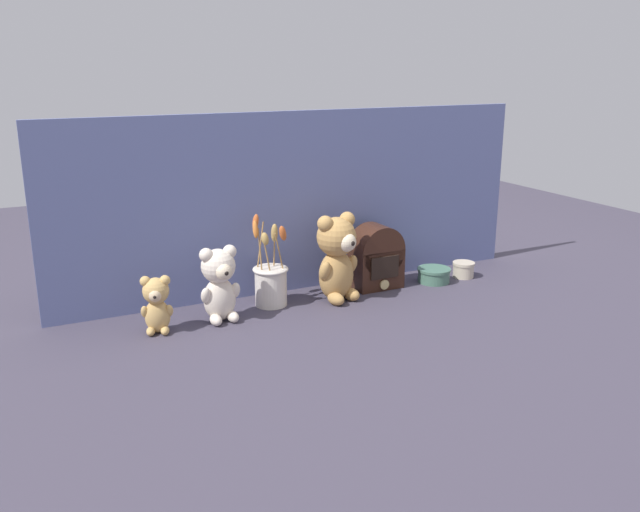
{
  "coord_description": "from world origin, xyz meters",
  "views": [
    {
      "loc": [
        -0.88,
        -1.8,
        0.73
      ],
      "look_at": [
        0.0,
        0.02,
        0.15
      ],
      "focal_mm": 38.0,
      "sensor_mm": 36.0,
      "label": 1
    }
  ],
  "objects": [
    {
      "name": "ground_plane",
      "position": [
        0.0,
        0.0,
        0.0
      ],
      "size": [
        4.0,
        4.0,
        0.0
      ],
      "primitive_type": "plane",
      "color": "#3D3847"
    },
    {
      "name": "backdrop_wall",
      "position": [
        0.0,
        0.17,
        0.29
      ],
      "size": [
        1.63,
        0.02,
        0.58
      ],
      "color": "slate",
      "rests_on": "ground"
    },
    {
      "name": "teddy_bear_large",
      "position": [
        0.05,
        0.01,
        0.15
      ],
      "size": [
        0.16,
        0.14,
        0.28
      ],
      "color": "tan",
      "rests_on": "ground"
    },
    {
      "name": "teddy_bear_medium",
      "position": [
        -0.33,
        -0.01,
        0.12
      ],
      "size": [
        0.12,
        0.11,
        0.22
      ],
      "color": "beige",
      "rests_on": "ground"
    },
    {
      "name": "teddy_bear_small",
      "position": [
        -0.52,
        -0.02,
        0.09
      ],
      "size": [
        0.09,
        0.09,
        0.17
      ],
      "color": "tan",
      "rests_on": "ground"
    },
    {
      "name": "flower_vase",
      "position": [
        -0.15,
        0.05,
        0.08
      ],
      "size": [
        0.11,
        0.12,
        0.28
      ],
      "color": "silver",
      "rests_on": "ground"
    },
    {
      "name": "vintage_radio",
      "position": [
        0.23,
        0.07,
        0.1
      ],
      "size": [
        0.17,
        0.11,
        0.21
      ],
      "color": "#381E14",
      "rests_on": "ground"
    },
    {
      "name": "decorative_tin_tall",
      "position": [
        0.44,
        0.02,
        0.02
      ],
      "size": [
        0.11,
        0.11,
        0.05
      ],
      "color": "#47705B",
      "rests_on": "ground"
    },
    {
      "name": "decorative_tin_short",
      "position": [
        0.56,
        0.02,
        0.03
      ],
      "size": [
        0.08,
        0.08,
        0.05
      ],
      "color": "beige",
      "rests_on": "ground"
    }
  ]
}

